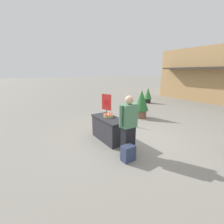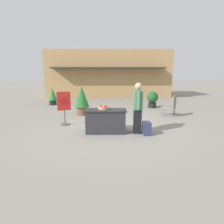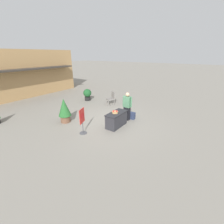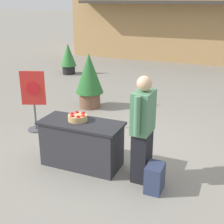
{
  "view_description": "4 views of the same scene",
  "coord_description": "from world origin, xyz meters",
  "px_view_note": "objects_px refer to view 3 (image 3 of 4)",
  "views": [
    {
      "loc": [
        3.7,
        -3.09,
        2.26
      ],
      "look_at": [
        -0.67,
        -0.15,
        0.84
      ],
      "focal_mm": 24.0,
      "sensor_mm": 36.0,
      "label": 1
    },
    {
      "loc": [
        -0.13,
        -6.24,
        1.89
      ],
      "look_at": [
        -0.07,
        -0.03,
        0.6
      ],
      "focal_mm": 28.0,
      "sensor_mm": 36.0,
      "label": 2
    },
    {
      "loc": [
        -6.51,
        -4.53,
        3.72
      ],
      "look_at": [
        -0.56,
        -0.43,
        0.89
      ],
      "focal_mm": 24.0,
      "sensor_mm": 36.0,
      "label": 3
    },
    {
      "loc": [
        2.01,
        -4.69,
        2.7
      ],
      "look_at": [
        0.13,
        -0.23,
        0.91
      ],
      "focal_mm": 50.0,
      "sensor_mm": 36.0,
      "label": 4
    }
  ],
  "objects_px": {
    "poster_board": "(82,121)",
    "potted_plant_near_left": "(64,109)",
    "potted_plant_near_right": "(87,94)",
    "display_table": "(116,119)",
    "person_visitor": "(127,106)",
    "patio_chair": "(112,97)",
    "backpack": "(132,116)",
    "apple_basket": "(115,112)"
  },
  "relations": [
    {
      "from": "person_visitor",
      "to": "poster_board",
      "type": "bearing_deg",
      "value": -17.6
    },
    {
      "from": "person_visitor",
      "to": "poster_board",
      "type": "distance_m",
      "value": 2.85
    },
    {
      "from": "potted_plant_near_left",
      "to": "person_visitor",
      "type": "bearing_deg",
      "value": -50.32
    },
    {
      "from": "display_table",
      "to": "potted_plant_near_right",
      "type": "bearing_deg",
      "value": 60.07
    },
    {
      "from": "potted_plant_near_right",
      "to": "display_table",
      "type": "bearing_deg",
      "value": -119.93
    },
    {
      "from": "apple_basket",
      "to": "display_table",
      "type": "bearing_deg",
      "value": -26.75
    },
    {
      "from": "person_visitor",
      "to": "patio_chair",
      "type": "bearing_deg",
      "value": -126.37
    },
    {
      "from": "person_visitor",
      "to": "poster_board",
      "type": "height_order",
      "value": "person_visitor"
    },
    {
      "from": "apple_basket",
      "to": "poster_board",
      "type": "bearing_deg",
      "value": 150.06
    },
    {
      "from": "potted_plant_near_right",
      "to": "potted_plant_near_left",
      "type": "bearing_deg",
      "value": -153.64
    },
    {
      "from": "person_visitor",
      "to": "potted_plant_near_right",
      "type": "xyz_separation_m",
      "value": [
        1.62,
        4.7,
        -0.31
      ]
    },
    {
      "from": "display_table",
      "to": "apple_basket",
      "type": "bearing_deg",
      "value": 153.25
    },
    {
      "from": "apple_basket",
      "to": "poster_board",
      "type": "height_order",
      "value": "poster_board"
    },
    {
      "from": "potted_plant_near_left",
      "to": "patio_chair",
      "type": "bearing_deg",
      "value": -3.98
    },
    {
      "from": "display_table",
      "to": "poster_board",
      "type": "relative_size",
      "value": 1.07
    },
    {
      "from": "potted_plant_near_right",
      "to": "potted_plant_near_left",
      "type": "relative_size",
      "value": 0.69
    },
    {
      "from": "backpack",
      "to": "potted_plant_near_right",
      "type": "bearing_deg",
      "value": 74.76
    },
    {
      "from": "apple_basket",
      "to": "potted_plant_near_left",
      "type": "xyz_separation_m",
      "value": [
        -1.14,
        2.68,
        -0.07
      ]
    },
    {
      "from": "display_table",
      "to": "apple_basket",
      "type": "xyz_separation_m",
      "value": [
        -0.08,
        0.04,
        0.45
      ]
    },
    {
      "from": "potted_plant_near_left",
      "to": "poster_board",
      "type": "bearing_deg",
      "value": -102.25
    },
    {
      "from": "person_visitor",
      "to": "poster_board",
      "type": "xyz_separation_m",
      "value": [
        -2.68,
        0.97,
        -0.17
      ]
    },
    {
      "from": "display_table",
      "to": "potted_plant_near_left",
      "type": "bearing_deg",
      "value": 114.27
    },
    {
      "from": "display_table",
      "to": "potted_plant_near_left",
      "type": "height_order",
      "value": "potted_plant_near_left"
    },
    {
      "from": "apple_basket",
      "to": "person_visitor",
      "type": "xyz_separation_m",
      "value": [
        1.15,
        -0.08,
        0.01
      ]
    },
    {
      "from": "person_visitor",
      "to": "apple_basket",
      "type": "bearing_deg",
      "value": -1.91
    },
    {
      "from": "display_table",
      "to": "apple_basket",
      "type": "relative_size",
      "value": 4.33
    },
    {
      "from": "backpack",
      "to": "potted_plant_near_left",
      "type": "height_order",
      "value": "potted_plant_near_left"
    },
    {
      "from": "patio_chair",
      "to": "display_table",
      "type": "bearing_deg",
      "value": 71.2
    },
    {
      "from": "backpack",
      "to": "potted_plant_near_right",
      "type": "distance_m",
      "value": 5.11
    },
    {
      "from": "poster_board",
      "to": "person_visitor",
      "type": "bearing_deg",
      "value": 49.15
    },
    {
      "from": "potted_plant_near_right",
      "to": "potted_plant_near_left",
      "type": "xyz_separation_m",
      "value": [
        -3.91,
        -1.94,
        0.23
      ]
    },
    {
      "from": "potted_plant_near_left",
      "to": "apple_basket",
      "type": "bearing_deg",
      "value": -66.87
    },
    {
      "from": "poster_board",
      "to": "potted_plant_near_right",
      "type": "distance_m",
      "value": 5.69
    },
    {
      "from": "patio_chair",
      "to": "potted_plant_near_left",
      "type": "bearing_deg",
      "value": 28.59
    },
    {
      "from": "potted_plant_near_right",
      "to": "apple_basket",
      "type": "bearing_deg",
      "value": -120.91
    },
    {
      "from": "backpack",
      "to": "poster_board",
      "type": "bearing_deg",
      "value": 158.15
    },
    {
      "from": "apple_basket",
      "to": "potted_plant_near_right",
      "type": "relative_size",
      "value": 0.33
    },
    {
      "from": "person_visitor",
      "to": "backpack",
      "type": "height_order",
      "value": "person_visitor"
    },
    {
      "from": "patio_chair",
      "to": "poster_board",
      "type": "bearing_deg",
      "value": 50.43
    },
    {
      "from": "poster_board",
      "to": "potted_plant_near_left",
      "type": "distance_m",
      "value": 1.84
    },
    {
      "from": "display_table",
      "to": "potted_plant_near_right",
      "type": "distance_m",
      "value": 5.38
    },
    {
      "from": "display_table",
      "to": "poster_board",
      "type": "distance_m",
      "value": 1.88
    }
  ]
}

